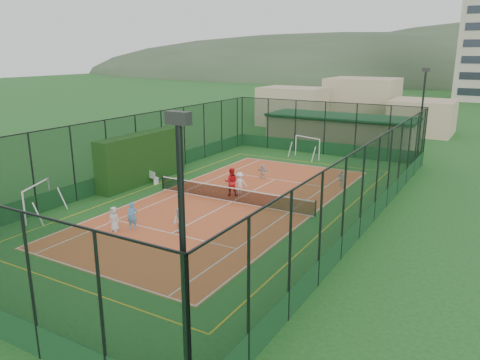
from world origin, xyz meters
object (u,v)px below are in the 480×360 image
object	(u,v)px
floodlight_se	(184,278)
white_bench	(150,176)
child_near_right	(179,221)
child_far_back	(263,171)
futsal_goal_near	(38,201)
futsal_goal_far	(307,148)
child_far_right	(342,179)
clubhouse	(341,131)
child_far_left	(240,183)
floodlight_ne	(421,118)
coach	(231,182)
child_near_mid	(132,216)
child_near_left	(114,219)

from	to	relation	value
floodlight_se	white_bench	bearing A→B (deg)	132.97
child_near_right	child_far_back	distance (m)	12.54
futsal_goal_near	child_near_right	distance (m)	9.20
futsal_goal_far	child_far_back	bearing A→B (deg)	-72.04
child_far_right	clubhouse	bearing A→B (deg)	-65.78
child_near_right	child_far_left	distance (m)	8.09
floodlight_ne	futsal_goal_near	distance (m)	30.32
child_far_left	child_far_right	distance (m)	7.60
child_far_left	coach	distance (m)	0.68
white_bench	futsal_goal_near	bearing A→B (deg)	-76.08
floodlight_ne	child_near_mid	xyz separation A→B (m)	(-10.87, -23.54, -3.35)
futsal_goal_near	child_far_left	world-z (taller)	futsal_goal_near
floodlight_se	floodlight_ne	world-z (taller)	same
clubhouse	futsal_goal_near	xyz separation A→B (m)	(-8.53, -30.22, -0.59)
floodlight_ne	futsal_goal_far	world-z (taller)	floodlight_ne
floodlight_ne	child_far_left	size ratio (longest dim) A/B	5.33
floodlight_ne	futsal_goal_near	bearing A→B (deg)	-124.61
child_near_mid	child_far_right	size ratio (longest dim) A/B	1.25
floodlight_se	white_bench	xyz separation A→B (m)	(-16.40, 17.60, -3.62)
white_bench	child_far_left	world-z (taller)	child_far_left
child_near_right	child_far_left	xyz separation A→B (m)	(-0.91, 8.04, 0.04)
futsal_goal_far	child_far_back	size ratio (longest dim) A/B	2.65
floodlight_se	futsal_goal_near	world-z (taller)	floodlight_se
floodlight_ne	child_near_right	xyz separation A→B (m)	(-8.14, -22.87, -3.38)
child_far_left	clubhouse	bearing A→B (deg)	-120.17
child_near_mid	child_near_right	world-z (taller)	child_near_mid
floodlight_ne	child_near_left	bearing A→B (deg)	-115.35
white_bench	child_near_left	distance (m)	9.97
child_near_right	white_bench	bearing A→B (deg)	151.91
futsal_goal_far	child_far_back	distance (m)	8.61
white_bench	child_far_left	xyz separation A→B (m)	(7.35, 0.77, 0.28)
child_far_right	child_far_back	world-z (taller)	child_far_right
futsal_goal_far	child_near_left	world-z (taller)	futsal_goal_far
floodlight_ne	child_far_left	bearing A→B (deg)	-121.40
floodlight_se	child_far_back	distance (m)	24.96
floodlight_ne	clubhouse	size ratio (longest dim) A/B	0.54
child_near_left	child_far_back	xyz separation A→B (m)	(1.95, 13.87, -0.14)
child_near_right	child_far_back	world-z (taller)	child_near_right
clubhouse	child_far_back	distance (m)	15.87
floodlight_se	child_far_back	world-z (taller)	floodlight_se
child_near_mid	coach	distance (m)	8.27
clubhouse	child_far_right	xyz separation A→B (m)	(5.08, -15.02, -0.96)
white_bench	futsal_goal_near	size ratio (longest dim) A/B	0.58
futsal_goal_far	clubhouse	bearing A→B (deg)	102.84
futsal_goal_far	child_near_right	world-z (taller)	futsal_goal_far
floodlight_se	child_near_mid	size ratio (longest dim) A/B	5.42
clubhouse	white_bench	size ratio (longest dim) A/B	8.49
floodlight_ne	child_near_right	size ratio (longest dim) A/B	5.58
child_near_mid	child_near_right	xyz separation A→B (m)	(2.73, 0.67, -0.02)
child_far_back	futsal_goal_far	bearing A→B (deg)	-88.35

